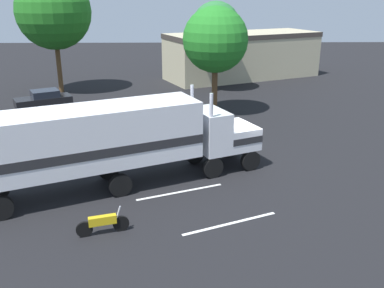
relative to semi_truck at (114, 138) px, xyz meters
The scene contains 11 objects.
ground_plane 7.41m from the semi_truck, 23.42° to the left, with size 120.00×120.00×0.00m, color black.
lane_stripe_near 4.11m from the semi_truck, 13.00° to the right, with size 4.40×0.16×0.01m, color silver.
lane_stripe_mid 6.96m from the semi_truck, 35.39° to the right, with size 4.40×0.16×0.01m, color silver.
semi_truck is the anchor object (origin of this frame).
person_bystander 3.38m from the semi_truck, 68.14° to the left, with size 0.34×0.46×1.63m.
parked_car 17.07m from the semi_truck, 118.44° to the left, with size 4.73×3.68×1.57m.
motorcycle 4.88m from the semi_truck, 88.48° to the right, with size 2.05×0.71×1.12m.
tree_left 23.42m from the semi_truck, 111.51° to the left, with size 6.79×6.79×10.80m.
tree_center 22.73m from the semi_truck, 73.45° to the left, with size 4.57×4.57×8.36m.
tree_right 14.81m from the semi_truck, 66.46° to the left, with size 4.92×4.92×8.21m.
building_backdrop 30.02m from the semi_truck, 70.72° to the left, with size 17.90×12.53×4.89m.
Camera 1 is at (-3.02, -22.27, 9.21)m, focal length 40.12 mm.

